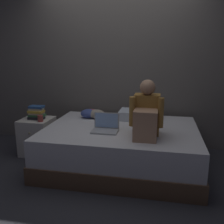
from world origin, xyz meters
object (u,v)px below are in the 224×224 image
at_px(clothes_pile, 93,114).
at_px(pillow, 139,115).
at_px(nightstand, 38,136).
at_px(book_stack, 37,113).
at_px(bed, 121,147).
at_px(mug, 40,118).
at_px(person_sitting, 146,115).
at_px(laptop, 105,127).

bearing_deg(clothes_pile, pillow, 4.17).
relative_size(nightstand, book_stack, 2.36).
relative_size(bed, mug, 22.22).
height_order(bed, nightstand, same).
xyz_separation_m(nightstand, mug, (0.13, -0.12, 0.31)).
distance_m(pillow, mug, 1.41).
relative_size(pillow, book_stack, 2.45).
height_order(person_sitting, clothes_pile, person_sitting).
bearing_deg(bed, nightstand, 172.55).
distance_m(person_sitting, book_stack, 1.69).
distance_m(bed, book_stack, 1.35).
bearing_deg(pillow, person_sitting, -78.40).
bearing_deg(pillow, laptop, -119.02).
relative_size(laptop, pillow, 0.57).
bearing_deg(clothes_pile, bed, -38.92).
bearing_deg(person_sitting, nightstand, 164.61).
relative_size(nightstand, pillow, 0.96).
height_order(laptop, book_stack, laptop).
distance_m(nightstand, pillow, 1.55).
bearing_deg(laptop, person_sitting, -9.97).
bearing_deg(book_stack, nightstand, 179.19).
bearing_deg(person_sitting, pillow, 101.60).
height_order(nightstand, clothes_pile, clothes_pile).
distance_m(mug, clothes_pile, 0.76).
height_order(person_sitting, pillow, person_sitting).
height_order(laptop, clothes_pile, laptop).
bearing_deg(laptop, clothes_pile, 118.90).
xyz_separation_m(laptop, clothes_pile, (-0.33, 0.59, 0.01)).
distance_m(bed, pillow, 0.59).
bearing_deg(laptop, pillow, 60.98).
relative_size(person_sitting, clothes_pile, 1.79).
distance_m(laptop, pillow, 0.73).
bearing_deg(nightstand, pillow, 10.66).
xyz_separation_m(nightstand, person_sitting, (1.64, -0.45, 0.52)).
bearing_deg(mug, person_sitting, -12.38).
xyz_separation_m(bed, clothes_pile, (-0.50, 0.40, 0.34)).
bearing_deg(laptop, bed, 48.63).
bearing_deg(pillow, book_stack, -169.25).
distance_m(pillow, book_stack, 1.50).
distance_m(person_sitting, clothes_pile, 1.09).
bearing_deg(bed, book_stack, 172.49).
relative_size(nightstand, mug, 5.98).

